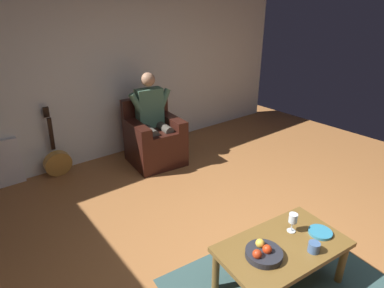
# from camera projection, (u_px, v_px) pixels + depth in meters

# --- Properties ---
(ground_plane) EXTENTS (7.60, 7.60, 0.00)m
(ground_plane) POSITION_uv_depth(u_px,v_px,m) (281.00, 271.00, 2.78)
(ground_plane) COLOR #9D6335
(wall_back) EXTENTS (6.66, 0.06, 2.55)m
(wall_back) POSITION_uv_depth(u_px,v_px,m) (109.00, 72.00, 4.57)
(wall_back) COLOR white
(wall_back) RESTS_ON ground
(rug) EXTENTS (1.87, 1.38, 0.01)m
(rug) POSITION_uv_depth(u_px,v_px,m) (277.00, 284.00, 2.65)
(rug) COLOR #334F4D
(rug) RESTS_ON ground
(armchair) EXTENTS (0.78, 0.80, 0.93)m
(armchair) POSITION_uv_depth(u_px,v_px,m) (154.00, 140.00, 4.63)
(armchair) COLOR black
(armchair) RESTS_ON ground
(person_seated) EXTENTS (0.65, 0.58, 1.32)m
(person_seated) POSITION_uv_depth(u_px,v_px,m) (153.00, 117.00, 4.47)
(person_seated) COLOR #456B55
(person_seated) RESTS_ON ground
(coffee_table) EXTENTS (1.10, 0.70, 0.42)m
(coffee_table) POSITION_uv_depth(u_px,v_px,m) (282.00, 251.00, 2.50)
(coffee_table) COLOR brown
(coffee_table) RESTS_ON ground
(guitar) EXTENTS (0.36, 0.22, 0.96)m
(guitar) POSITION_uv_depth(u_px,v_px,m) (57.00, 161.00, 4.29)
(guitar) COLOR #B88338
(guitar) RESTS_ON ground
(wine_glass_near) EXTENTS (0.07, 0.07, 0.17)m
(wine_glass_near) POSITION_uv_depth(u_px,v_px,m) (293.00, 219.00, 2.58)
(wine_glass_near) COLOR silver
(wine_glass_near) RESTS_ON coffee_table
(fruit_bowl) EXTENTS (0.28, 0.28, 0.11)m
(fruit_bowl) POSITION_uv_depth(u_px,v_px,m) (263.00, 253.00, 2.35)
(fruit_bowl) COLOR #23252C
(fruit_bowl) RESTS_ON coffee_table
(decorative_dish) EXTENTS (0.19, 0.19, 0.02)m
(decorative_dish) POSITION_uv_depth(u_px,v_px,m) (320.00, 232.00, 2.60)
(decorative_dish) COLOR teal
(decorative_dish) RESTS_ON coffee_table
(candle_jar) EXTENTS (0.09, 0.09, 0.08)m
(candle_jar) POSITION_uv_depth(u_px,v_px,m) (314.00, 247.00, 2.40)
(candle_jar) COLOR #426291
(candle_jar) RESTS_ON coffee_table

